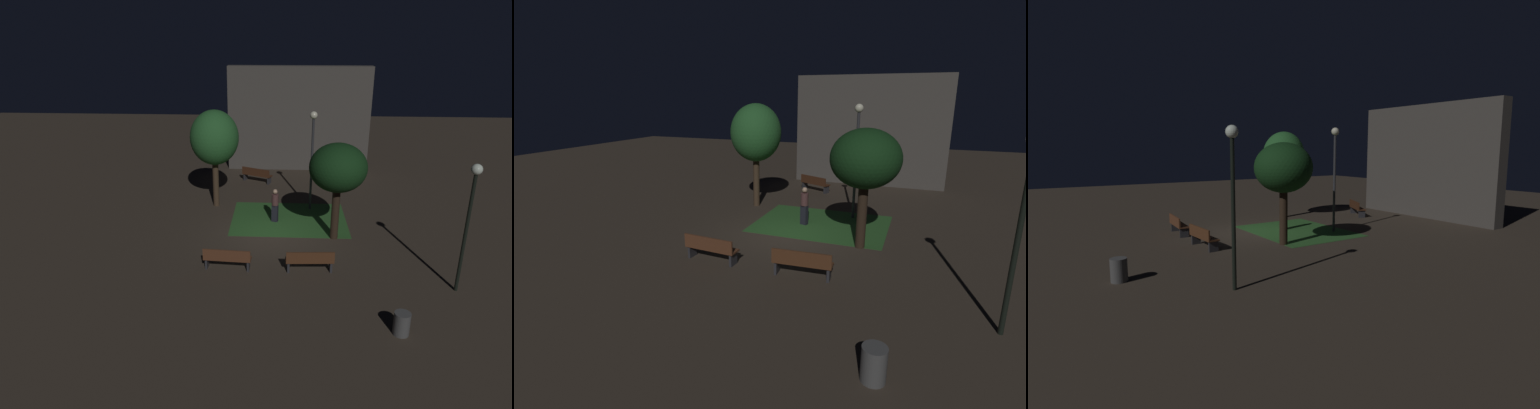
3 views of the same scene
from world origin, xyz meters
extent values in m
plane|color=#3D3328|center=(0.00, 0.00, 0.00)|extent=(60.00, 60.00, 0.00)
cube|color=#2D6028|center=(0.83, 1.95, 0.01)|extent=(5.43, 4.21, 0.01)
cube|color=brown|center=(-1.55, -3.08, 0.45)|extent=(1.83, 0.60, 0.06)
cube|color=brown|center=(-1.56, -3.29, 0.68)|extent=(1.80, 0.18, 0.40)
cube|color=#2D2D33|center=(-2.34, -3.03, 0.21)|extent=(0.11, 0.39, 0.42)
cube|color=#2D2D33|center=(-0.75, -3.14, 0.21)|extent=(0.11, 0.39, 0.42)
cube|color=#512D19|center=(1.55, -3.08, 0.45)|extent=(1.83, 0.59, 0.06)
cube|color=#512D19|center=(1.56, -3.29, 0.68)|extent=(1.80, 0.17, 0.40)
cube|color=#2D2D33|center=(0.75, -3.14, 0.21)|extent=(0.10, 0.39, 0.42)
cube|color=#2D2D33|center=(2.34, -3.03, 0.21)|extent=(0.10, 0.39, 0.42)
cube|color=#422314|center=(-0.99, 7.59, 0.45)|extent=(1.83, 1.21, 0.06)
cube|color=#422314|center=(-1.08, 7.40, 0.68)|extent=(1.65, 0.83, 0.40)
cube|color=#2D2D33|center=(-1.71, 7.94, 0.21)|extent=(0.24, 0.38, 0.42)
cube|color=#2D2D33|center=(-0.27, 7.25, 0.21)|extent=(0.24, 0.38, 0.42)
cylinder|color=#2D2116|center=(2.77, -0.09, 1.27)|extent=(0.34, 0.34, 2.53)
ellipsoid|color=#143816|center=(2.77, -0.09, 3.20)|extent=(2.41, 2.41, 2.06)
cylinder|color=#423021|center=(-2.89, 3.57, 1.45)|extent=(0.30, 0.30, 2.91)
ellipsoid|color=#28662D|center=(-2.89, 3.57, 3.57)|extent=(2.40, 2.40, 2.71)
cylinder|color=black|center=(6.60, -4.19, 2.13)|extent=(0.12, 0.12, 4.26)
sphere|color=white|center=(6.60, -4.19, 4.41)|extent=(0.36, 0.36, 0.36)
cylinder|color=#333338|center=(1.90, 3.33, 2.30)|extent=(0.12, 0.12, 4.60)
sphere|color=#F2EDCC|center=(1.90, 3.33, 4.75)|extent=(0.36, 0.36, 0.36)
cylinder|color=#4C4C4C|center=(4.10, -6.79, 0.36)|extent=(0.49, 0.49, 0.72)
cube|color=black|center=(0.16, 1.61, 0.42)|extent=(0.33, 0.28, 0.84)
cylinder|color=#4C2D2D|center=(0.16, 1.61, 1.10)|extent=(0.32, 0.32, 0.52)
sphere|color=tan|center=(0.16, 1.61, 1.50)|extent=(0.22, 0.22, 0.22)
cube|color=#4C4742|center=(1.44, 10.62, 3.22)|extent=(8.85, 0.80, 6.45)
camera|label=1|loc=(0.41, -18.58, 8.60)|focal=32.39mm
camera|label=2|loc=(4.57, -13.22, 5.21)|focal=26.95mm
camera|label=3|loc=(16.53, -8.92, 3.96)|focal=28.16mm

